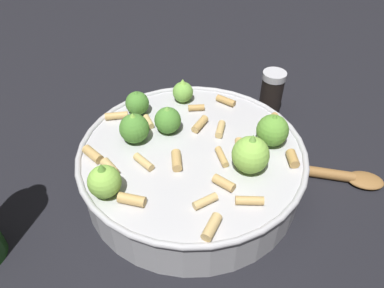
# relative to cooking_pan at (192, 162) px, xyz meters

# --- Properties ---
(ground_plane) EXTENTS (2.40, 2.40, 0.00)m
(ground_plane) POSITION_rel_cooking_pan_xyz_m (-0.00, -0.00, -0.04)
(ground_plane) COLOR black
(cooking_pan) EXTENTS (0.31, 0.31, 0.12)m
(cooking_pan) POSITION_rel_cooking_pan_xyz_m (0.00, 0.00, 0.00)
(cooking_pan) COLOR #B7B7BC
(cooking_pan) RESTS_ON ground
(pepper_shaker) EXTENTS (0.04, 0.04, 0.09)m
(pepper_shaker) POSITION_rel_cooking_pan_xyz_m (0.21, -0.05, 0.00)
(pepper_shaker) COLOR black
(pepper_shaker) RESTS_ON ground
(wooden_spoon) EXTENTS (0.08, 0.23, 0.02)m
(wooden_spoon) POSITION_rel_cooking_pan_xyz_m (0.09, -0.16, -0.03)
(wooden_spoon) COLOR olive
(wooden_spoon) RESTS_ON ground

